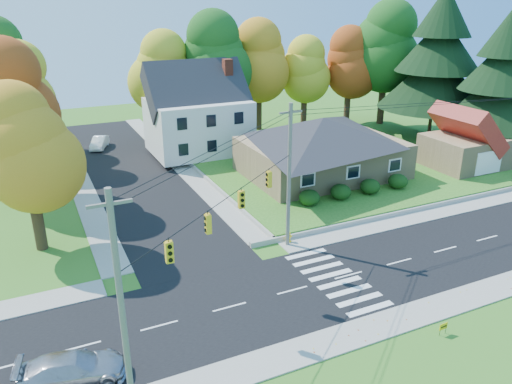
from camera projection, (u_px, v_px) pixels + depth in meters
ground at (348, 276)px, 31.02m from camera, size 120.00×120.00×0.00m
road_main at (348, 275)px, 31.01m from camera, size 90.00×8.00×0.02m
road_cross at (130, 171)px, 49.74m from camera, size 8.00×44.00×0.02m
sidewalk_north at (307, 242)px, 35.21m from camera, size 90.00×2.00×0.08m
sidewalk_south at (403, 319)px, 26.79m from camera, size 90.00×2.00×0.08m
lawn at (335, 155)px, 53.78m from camera, size 30.00×30.00×0.50m
ranch_house at (322, 145)px, 46.48m from camera, size 14.60×10.60×5.40m
colonial_house at (198, 114)px, 52.95m from camera, size 10.40×8.40×9.60m
garage at (466, 143)px, 48.81m from camera, size 7.30×6.30×4.60m
hedge_row at (356, 189)px, 41.84m from camera, size 10.70×1.70×1.27m
traffic_infrastructure at (339, 192)px, 30.22m from camera, size 38.10×10.66×10.00m
tree_lot_0 at (162, 72)px, 55.84m from camera, size 6.72×6.72×12.51m
tree_lot_1 at (215, 59)px, 56.90m from camera, size 7.84×7.84×14.60m
tree_lot_2 at (259, 61)px, 60.36m from camera, size 7.28×7.28×13.56m
tree_lot_3 at (305, 70)px, 62.38m from camera, size 6.16×6.16×11.47m
tree_lot_4 at (350, 63)px, 63.68m from camera, size 6.72×6.72×12.51m
tree_lot_5 at (387, 47)px, 62.87m from camera, size 8.40×8.40×15.64m
conifer_east_a at (438, 61)px, 56.85m from camera, size 12.80×12.80×16.96m
conifer_east_b at (502, 80)px, 50.91m from camera, size 11.20×11.20×14.84m
tree_west_0 at (25, 149)px, 31.77m from camera, size 6.16×6.16×11.47m
tree_west_1 at (4, 102)px, 39.32m from camera, size 7.28×7.28×13.56m
tree_west_2 at (17, 89)px, 48.38m from camera, size 6.72×6.72×12.51m
silver_sedan at (73, 369)px, 22.23m from camera, size 5.00×2.75×1.37m
white_car at (99, 143)px, 56.85m from camera, size 2.80×4.24×1.32m
fire_hydrant at (289, 237)px, 35.04m from camera, size 0.46×0.37×0.83m
yard_sign at (443, 327)px, 25.42m from camera, size 0.54×0.06×0.68m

